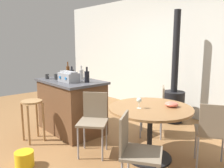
# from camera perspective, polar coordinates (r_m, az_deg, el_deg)

# --- Properties ---
(ground_plane) EXTENTS (8.80, 8.80, 0.00)m
(ground_plane) POSITION_cam_1_polar(r_m,az_deg,el_deg) (3.97, -4.67, -13.63)
(ground_plane) COLOR olive
(back_wall) EXTENTS (8.00, 0.10, 2.70)m
(back_wall) POSITION_cam_1_polar(r_m,az_deg,el_deg) (5.36, 15.48, 7.12)
(back_wall) COLOR beige
(back_wall) RESTS_ON ground_plane
(kitchen_island) EXTENTS (1.25, 0.80, 0.94)m
(kitchen_island) POSITION_cam_1_polar(r_m,az_deg,el_deg) (4.27, -9.98, -5.27)
(kitchen_island) COLOR brown
(kitchen_island) RESTS_ON ground_plane
(wooden_stool) EXTENTS (0.33, 0.33, 0.68)m
(wooden_stool) POSITION_cam_1_polar(r_m,az_deg,el_deg) (3.99, -19.05, -6.50)
(wooden_stool) COLOR #A37A4C
(wooden_stool) RESTS_ON ground_plane
(dining_table) EXTENTS (1.13, 1.13, 0.74)m
(dining_table) POSITION_cam_1_polar(r_m,az_deg,el_deg) (3.23, 9.38, -8.54)
(dining_table) COLOR black
(dining_table) RESTS_ON ground_plane
(folding_chair_near) EXTENTS (0.55, 0.55, 0.88)m
(folding_chair_near) POSITION_cam_1_polar(r_m,az_deg,el_deg) (2.47, 5.75, -15.56)
(folding_chair_near) COLOR #7F705B
(folding_chair_near) RESTS_ON ground_plane
(folding_chair_far) EXTENTS (0.55, 0.55, 0.88)m
(folding_chair_far) POSITION_cam_1_polar(r_m,az_deg,el_deg) (3.19, 23.61, -10.36)
(folding_chair_far) COLOR #7F705B
(folding_chair_far) RESTS_ON ground_plane
(folding_chair_left) EXTENTS (0.56, 0.56, 0.87)m
(folding_chair_left) POSITION_cam_1_polar(r_m,az_deg,el_deg) (4.04, 10.72, -5.50)
(folding_chair_left) COLOR #7F705B
(folding_chair_left) RESTS_ON ground_plane
(folding_chair_right) EXTENTS (0.56, 0.56, 0.88)m
(folding_chair_right) POSITION_cam_1_polar(r_m,az_deg,el_deg) (3.38, -4.55, -8.33)
(folding_chair_right) COLOR #7F705B
(folding_chair_right) RESTS_ON ground_plane
(wood_stove) EXTENTS (0.44, 0.45, 2.22)m
(wood_stove) POSITION_cam_1_polar(r_m,az_deg,el_deg) (4.84, 14.94, -3.02)
(wood_stove) COLOR black
(wood_stove) RESTS_ON ground_plane
(toolbox) EXTENTS (0.37, 0.23, 0.18)m
(toolbox) POSITION_cam_1_polar(r_m,az_deg,el_deg) (4.01, -10.63, 1.76)
(toolbox) COLOR gray
(toolbox) RESTS_ON kitchen_island
(bottle_0) EXTENTS (0.08, 0.08, 0.26)m
(bottle_0) POSITION_cam_1_polar(r_m,az_deg,el_deg) (3.88, -6.20, 1.86)
(bottle_0) COLOR black
(bottle_0) RESTS_ON kitchen_island
(bottle_1) EXTENTS (0.06, 0.06, 0.31)m
(bottle_1) POSITION_cam_1_polar(r_m,az_deg,el_deg) (4.46, -10.79, 3.01)
(bottle_1) COLOR #603314
(bottle_1) RESTS_ON kitchen_island
(bottle_2) EXTENTS (0.08, 0.08, 0.22)m
(bottle_2) POSITION_cam_1_polar(r_m,az_deg,el_deg) (4.39, -9.84, 2.52)
(bottle_2) COLOR black
(bottle_2) RESTS_ON kitchen_island
(bottle_3) EXTENTS (0.08, 0.08, 0.25)m
(bottle_3) POSITION_cam_1_polar(r_m,az_deg,el_deg) (4.23, -7.56, 2.45)
(bottle_3) COLOR #B7B2AD
(bottle_3) RESTS_ON kitchen_island
(cup_0) EXTENTS (0.11, 0.08, 0.11)m
(cup_0) POSITION_cam_1_polar(r_m,az_deg,el_deg) (4.31, -13.58, 1.81)
(cup_0) COLOR #383838
(cup_0) RESTS_ON kitchen_island
(cup_1) EXTENTS (0.11, 0.07, 0.09)m
(cup_1) POSITION_cam_1_polar(r_m,az_deg,el_deg) (4.42, -15.70, 1.84)
(cup_1) COLOR #383838
(cup_1) RESTS_ON kitchen_island
(wine_glass) EXTENTS (0.07, 0.07, 0.14)m
(wine_glass) POSITION_cam_1_polar(r_m,az_deg,el_deg) (3.07, 6.70, -4.07)
(wine_glass) COLOR silver
(wine_glass) RESTS_ON dining_table
(serving_bowl) EXTENTS (0.18, 0.18, 0.07)m
(serving_bowl) POSITION_cam_1_polar(r_m,az_deg,el_deg) (3.25, 14.46, -4.84)
(serving_bowl) COLOR #DB6651
(serving_bowl) RESTS_ON dining_table
(plastic_bucket) EXTENTS (0.24, 0.24, 0.20)m
(plastic_bucket) POSITION_cam_1_polar(r_m,az_deg,el_deg) (3.37, -20.79, -16.89)
(plastic_bucket) COLOR yellow
(plastic_bucket) RESTS_ON ground_plane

